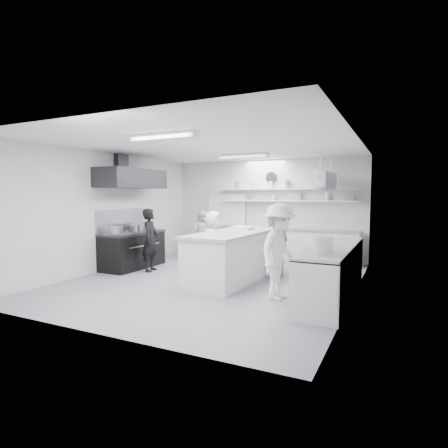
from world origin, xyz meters
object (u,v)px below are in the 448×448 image
at_px(back_counter, 271,244).
at_px(cook_stove, 150,240).
at_px(stove, 133,251).
at_px(prep_island, 234,257).
at_px(right_counter, 333,273).
at_px(cook_back, 201,234).

bearing_deg(back_counter, cook_stove, -126.62).
height_order(stove, prep_island, prep_island).
height_order(right_counter, cook_stove, cook_stove).
xyz_separation_m(stove, cook_back, (0.86, 2.17, 0.27)).
bearing_deg(cook_back, stove, 67.07).
height_order(stove, back_counter, back_counter).
relative_size(stove, cook_stove, 1.14).
bearing_deg(cook_stove, prep_island, -104.54).
bearing_deg(right_counter, back_counter, 124.65).
bearing_deg(right_counter, cook_stove, 174.41).
height_order(stove, right_counter, right_counter).
distance_m(back_counter, right_counter, 4.13).
relative_size(right_counter, prep_island, 1.16).
height_order(cook_stove, cook_back, cook_stove).
bearing_deg(cook_stove, right_counter, -112.06).
xyz_separation_m(prep_island, cook_stove, (-2.28, -0.08, 0.27)).
distance_m(right_counter, cook_back, 5.20).
bearing_deg(back_counter, prep_island, -88.35).
height_order(back_counter, prep_island, prep_island).
xyz_separation_m(back_counter, prep_island, (0.08, -2.88, 0.07)).
bearing_deg(right_counter, prep_island, 167.04).
height_order(back_counter, cook_stove, cook_stove).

